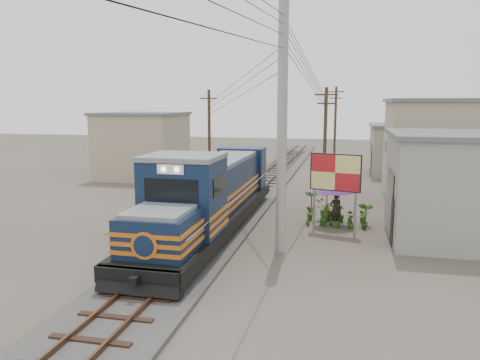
% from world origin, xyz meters
% --- Properties ---
extents(ground, '(120.00, 120.00, 0.00)m').
position_xyz_m(ground, '(0.00, 0.00, 0.00)').
color(ground, '#473F35').
rests_on(ground, ground).
extents(ballast, '(3.60, 70.00, 0.16)m').
position_xyz_m(ballast, '(0.00, 10.00, 0.08)').
color(ballast, '#595651').
rests_on(ballast, ground).
extents(track, '(1.15, 70.00, 0.12)m').
position_xyz_m(track, '(0.00, 10.00, 0.26)').
color(track, '#51331E').
rests_on(track, ground).
extents(locomotive, '(2.89, 15.70, 3.89)m').
position_xyz_m(locomotive, '(0.00, 1.40, 1.70)').
color(locomotive, black).
rests_on(locomotive, ground).
extents(utility_pole_main, '(0.40, 0.40, 10.00)m').
position_xyz_m(utility_pole_main, '(3.50, -0.50, 5.00)').
color(utility_pole_main, '#9E9B93').
rests_on(utility_pole_main, ground).
extents(wooden_pole_mid, '(1.60, 0.24, 7.00)m').
position_xyz_m(wooden_pole_mid, '(4.50, 14.00, 3.68)').
color(wooden_pole_mid, '#4C3826').
rests_on(wooden_pole_mid, ground).
extents(wooden_pole_far, '(1.60, 0.24, 7.50)m').
position_xyz_m(wooden_pole_far, '(4.80, 28.00, 3.93)').
color(wooden_pole_far, '#4C3826').
rests_on(wooden_pole_far, ground).
extents(wooden_pole_left, '(1.60, 0.24, 7.00)m').
position_xyz_m(wooden_pole_left, '(-5.00, 18.00, 3.68)').
color(wooden_pole_left, '#4C3826').
rests_on(wooden_pole_left, ground).
extents(power_lines, '(9.65, 19.00, 3.30)m').
position_xyz_m(power_lines, '(-0.14, 8.49, 7.56)').
color(power_lines, black).
rests_on(power_lines, ground).
extents(shophouse_front, '(7.35, 6.30, 4.70)m').
position_xyz_m(shophouse_front, '(11.50, 3.00, 2.36)').
color(shophouse_front, gray).
rests_on(shophouse_front, ground).
extents(shophouse_mid, '(8.40, 7.35, 6.20)m').
position_xyz_m(shophouse_mid, '(12.50, 12.00, 3.11)').
color(shophouse_mid, tan).
rests_on(shophouse_mid, ground).
extents(shophouse_back, '(6.30, 6.30, 4.20)m').
position_xyz_m(shophouse_back, '(11.00, 22.00, 2.11)').
color(shophouse_back, gray).
rests_on(shophouse_back, ground).
extents(shophouse_left, '(6.30, 6.30, 5.20)m').
position_xyz_m(shophouse_left, '(-10.00, 16.00, 2.61)').
color(shophouse_left, tan).
rests_on(shophouse_left, ground).
extents(billboard, '(2.33, 0.71, 3.67)m').
position_xyz_m(billboard, '(5.52, 2.87, 2.71)').
color(billboard, '#99999E').
rests_on(billboard, ground).
extents(market_umbrella, '(2.39, 2.39, 2.18)m').
position_xyz_m(market_umbrella, '(5.50, 4.05, 1.91)').
color(market_umbrella, black).
rests_on(market_umbrella, ground).
extents(vendor, '(0.72, 0.62, 1.67)m').
position_xyz_m(vendor, '(5.57, 3.90, 0.84)').
color(vendor, black).
rests_on(vendor, ground).
extents(plant_nursery, '(3.13, 2.24, 1.09)m').
position_xyz_m(plant_nursery, '(5.44, 4.45, 0.46)').
color(plant_nursery, '#2C5D1A').
rests_on(plant_nursery, ground).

